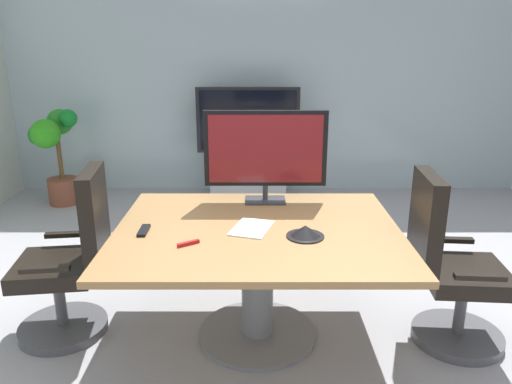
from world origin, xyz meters
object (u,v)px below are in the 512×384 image
conference_table (256,256)px  tv_monitor (264,151)px  office_chair_right (448,275)px  potted_plant (54,149)px  wall_display_unit (247,161)px  conference_phone (304,232)px  office_chair_left (70,268)px  remote_control (142,231)px

conference_table → tv_monitor: tv_monitor is taller
office_chair_right → potted_plant: (-3.44, 2.68, 0.20)m
wall_display_unit → conference_phone: (0.38, -3.08, 0.34)m
conference_table → office_chair_right: size_ratio=1.57×
office_chair_left → wall_display_unit: 3.08m
office_chair_right → remote_control: office_chair_right is taller
wall_display_unit → remote_control: (-0.57, -3.01, 0.31)m
office_chair_left → remote_control: size_ratio=6.41×
potted_plant → remote_control: bearing=-59.5°
office_chair_right → potted_plant: 4.36m
office_chair_left → wall_display_unit: size_ratio=0.83×
office_chair_left → tv_monitor: tv_monitor is taller
wall_display_unit → conference_phone: bearing=-83.0°
office_chair_left → tv_monitor: (1.23, 0.46, 0.65)m
conference_table → potted_plant: (-2.26, 2.64, 0.09)m
office_chair_left → potted_plant: size_ratio=1.00×
potted_plant → office_chair_right: bearing=-37.9°
tv_monitor → potted_plant: (-2.32, 2.12, -0.45)m
office_chair_left → conference_table: bearing=80.2°
office_chair_left → office_chair_right: size_ratio=1.00×
conference_table → wall_display_unit: bearing=92.0°
conference_table → remote_control: size_ratio=10.07×
conference_table → office_chair_left: 1.18m
remote_control → tv_monitor: bearing=37.4°
office_chair_left → conference_phone: bearing=75.4°
wall_display_unit → remote_control: 3.08m
office_chair_left → office_chair_right: (2.35, -0.10, 0.00)m
conference_table → remote_control: bearing=-174.9°
potted_plant → conference_phone: potted_plant is taller
conference_table → office_chair_left: size_ratio=1.57×
potted_plant → remote_control: size_ratio=6.41×
tv_monitor → remote_control: (-0.73, -0.58, -0.35)m
tv_monitor → wall_display_unit: tv_monitor is taller
conference_table → office_chair_right: 1.18m
conference_table → wall_display_unit: (-0.10, 2.95, -0.12)m
conference_phone → remote_control: conference_phone is taller
conference_table → office_chair_right: bearing=-2.1°
office_chair_right → wall_display_unit: wall_display_unit is taller
office_chair_right → conference_table: bearing=92.1°
office_chair_right → tv_monitor: tv_monitor is taller
conference_table → potted_plant: 3.48m
office_chair_right → conference_phone: bearing=100.0°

